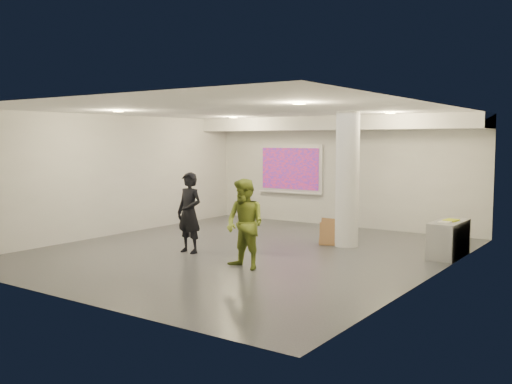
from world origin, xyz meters
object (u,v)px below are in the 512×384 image
Objects in this scene: credenza at (449,239)px; man at (245,224)px; column at (347,180)px; woman at (189,213)px; projection_screen at (290,169)px.

credenza is 0.75× the size of man.
column reaches higher than man.
credenza is 4.30m from man.
column is 1.76× the size of woman.
column is 3.57m from woman.
column is at bearing 87.97° from man.
credenza is at bearing 32.82° from woman.
man is (-0.54, -3.13, -0.66)m from column.
woman is (0.70, -5.22, -0.68)m from projection_screen.
column is 2.39× the size of credenza.
woman is (-2.40, -2.56, -0.65)m from column.
woman is at bearing -82.40° from projection_screen.
column is at bearing 49.37° from woman.
man is at bearing -129.49° from credenza.
projection_screen is at bearing 139.44° from column.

